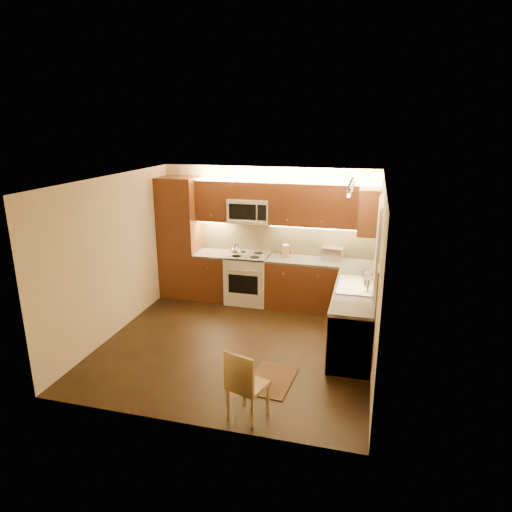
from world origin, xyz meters
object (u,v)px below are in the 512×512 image
(stove, at_px, (248,278))
(kettle, at_px, (236,250))
(toaster_oven, at_px, (333,253))
(knife_block, at_px, (286,251))
(dining_chair, at_px, (248,383))
(soap_bottle, at_px, (367,274))
(microwave, at_px, (250,211))
(sink, at_px, (356,281))

(stove, distance_m, kettle, 0.62)
(toaster_oven, bearing_deg, knife_block, -162.26)
(kettle, relative_size, toaster_oven, 0.61)
(toaster_oven, distance_m, dining_chair, 3.63)
(stove, xyz_separation_m, kettle, (-0.19, -0.13, 0.57))
(toaster_oven, distance_m, soap_bottle, 1.18)
(stove, xyz_separation_m, knife_block, (0.69, 0.10, 0.56))
(knife_block, bearing_deg, dining_chair, -105.88)
(knife_block, bearing_deg, toaster_oven, -15.78)
(stove, distance_m, soap_bottle, 2.38)
(stove, relative_size, kettle, 4.00)
(stove, relative_size, knife_block, 3.98)
(kettle, distance_m, dining_chair, 3.49)
(stove, distance_m, microwave, 1.27)
(stove, relative_size, soap_bottle, 4.50)
(soap_bottle, bearing_deg, stove, 165.19)
(knife_block, xyz_separation_m, soap_bottle, (1.47, -0.94, -0.01))
(stove, distance_m, knife_block, 0.89)
(stove, height_order, microwave, microwave)
(knife_block, bearing_deg, soap_bottle, -52.44)
(microwave, height_order, toaster_oven, microwave)
(stove, height_order, sink, sink)
(kettle, bearing_deg, sink, -7.70)
(toaster_oven, bearing_deg, microwave, -165.61)
(dining_chair, bearing_deg, soap_bottle, 82.47)
(stove, bearing_deg, microwave, 90.00)
(stove, bearing_deg, dining_chair, -74.42)
(dining_chair, bearing_deg, knife_block, 112.38)
(microwave, xyz_separation_m, soap_bottle, (2.16, -0.98, -0.72))
(microwave, bearing_deg, toaster_oven, 0.89)
(sink, bearing_deg, soap_bottle, 59.98)
(sink, height_order, knife_block, knife_block)
(kettle, relative_size, soap_bottle, 1.12)
(soap_bottle, bearing_deg, kettle, 169.60)
(stove, distance_m, toaster_oven, 1.64)
(kettle, height_order, dining_chair, kettle)
(kettle, bearing_deg, dining_chair, -54.08)
(microwave, height_order, sink, microwave)
(stove, bearing_deg, knife_block, 7.90)
(microwave, distance_m, knife_block, 0.99)
(sink, distance_m, kettle, 2.40)
(microwave, height_order, soap_bottle, microwave)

